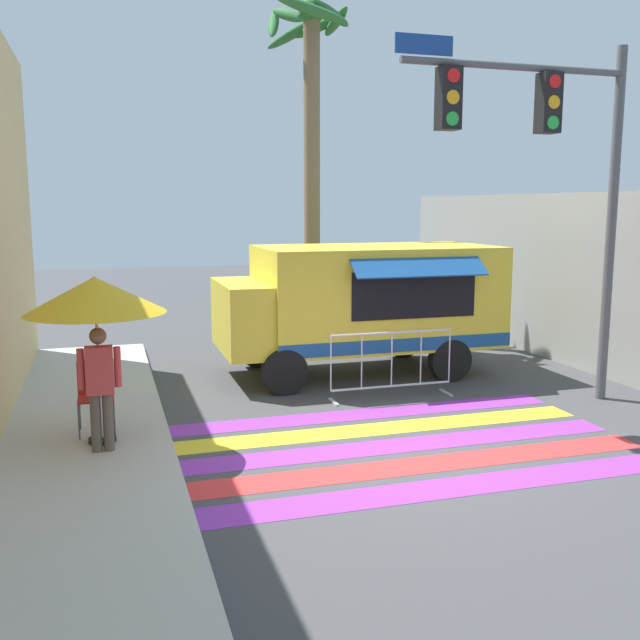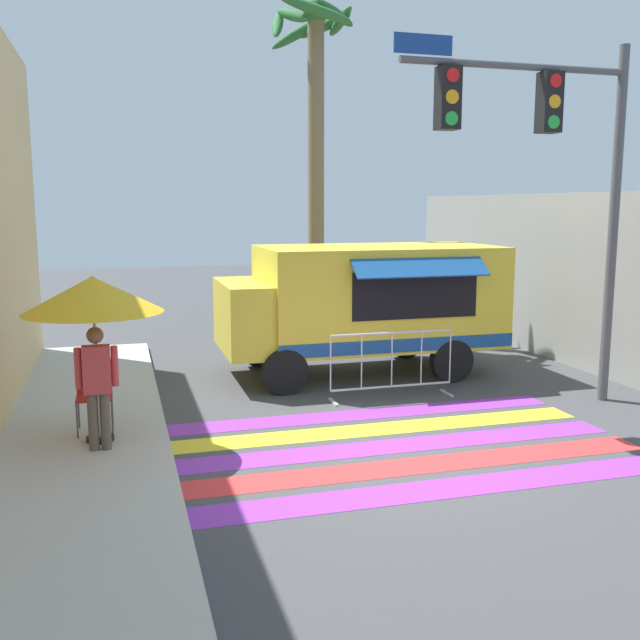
{
  "view_description": "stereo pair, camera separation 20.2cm",
  "coord_description": "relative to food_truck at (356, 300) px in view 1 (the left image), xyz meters",
  "views": [
    {
      "loc": [
        -3.68,
        -8.28,
        3.23
      ],
      "look_at": [
        -0.29,
        2.83,
        1.35
      ],
      "focal_mm": 40.0,
      "sensor_mm": 36.0,
      "label": 1
    },
    {
      "loc": [
        -3.49,
        -8.33,
        3.23
      ],
      "look_at": [
        -0.29,
        2.83,
        1.35
      ],
      "focal_mm": 40.0,
      "sensor_mm": 36.0,
      "label": 2
    }
  ],
  "objects": [
    {
      "name": "ground_plane",
      "position": [
        -0.91,
        -4.42,
        -1.44
      ],
      "size": [
        60.0,
        60.0,
        0.0
      ],
      "primitive_type": "plane",
      "color": "#424244"
    },
    {
      "name": "concrete_wall_right",
      "position": [
        4.46,
        -1.42,
        0.3
      ],
      "size": [
        0.2,
        16.0,
        3.48
      ],
      "color": "gray",
      "rests_on": "ground_plane"
    },
    {
      "name": "crosswalk_painted",
      "position": [
        -0.91,
        -4.14,
        -1.43
      ],
      "size": [
        6.4,
        3.6,
        0.01
      ],
      "color": "purple",
      "rests_on": "ground_plane"
    },
    {
      "name": "food_truck",
      "position": [
        0.0,
        0.0,
        0.0
      ],
      "size": [
        5.25,
        2.83,
        2.46
      ],
      "color": "yellow",
      "rests_on": "ground_plane"
    },
    {
      "name": "traffic_signal_pole",
      "position": [
        2.07,
        -2.92,
        2.63
      ],
      "size": [
        3.94,
        0.29,
        5.69
      ],
      "color": "#515456",
      "rests_on": "ground_plane"
    },
    {
      "name": "patio_umbrella",
      "position": [
        -4.71,
        -3.2,
        0.64
      ],
      "size": [
        1.79,
        1.79,
        2.19
      ],
      "color": "black",
      "rests_on": "sidewalk_left"
    },
    {
      "name": "folding_chair",
      "position": [
        -4.77,
        -2.69,
        -0.72
      ],
      "size": [
        0.48,
        0.48,
        0.96
      ],
      "rotation": [
        0.0,
        0.0,
        0.0
      ],
      "color": "#4C4C51",
      "rests_on": "sidewalk_left"
    },
    {
      "name": "vendor_person",
      "position": [
        -4.7,
        -3.57,
        -0.41
      ],
      "size": [
        0.53,
        0.21,
        1.6
      ],
      "rotation": [
        0.0,
        0.0,
        -0.1
      ],
      "color": "brown",
      "rests_on": "sidewalk_left"
    },
    {
      "name": "barricade_front",
      "position": [
        -0.03,
        -1.86,
        -0.87
      ],
      "size": [
        2.17,
        0.44,
        1.14
      ],
      "color": "#B7BABF",
      "rests_on": "ground_plane"
    },
    {
      "name": "palm_tree",
      "position": [
        0.19,
        3.79,
        3.85
      ],
      "size": [
        2.18,
        2.25,
        7.91
      ],
      "color": "#7A664C",
      "rests_on": "ground_plane"
    }
  ]
}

